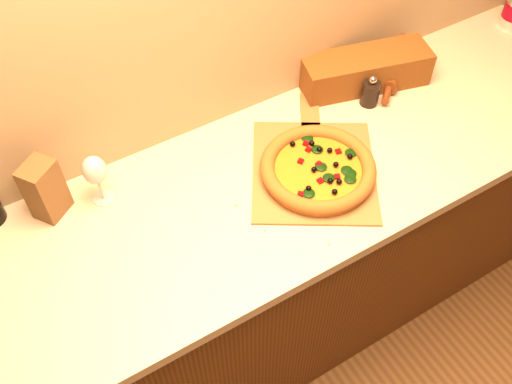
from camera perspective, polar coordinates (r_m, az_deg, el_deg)
name	(u,v)px	position (r m, az deg, el deg)	size (l,w,h in m)	color
cabinet	(245,277)	(2.09, -1.09, -8.48)	(2.80, 0.65, 0.86)	#43290E
countertop	(243,200)	(1.72, -1.31, -0.79)	(2.84, 0.68, 0.04)	#C2B097
pizza_peel	(313,166)	(1.78, 5.75, 2.57)	(0.54, 0.59, 0.01)	brown
pizza	(318,169)	(1.74, 6.21, 2.33)	(0.35, 0.35, 0.05)	#B96F2E
pepper_grinder	(370,92)	(1.99, 11.36, 9.74)	(0.06, 0.06, 0.12)	black
rolling_pin	(396,63)	(2.16, 13.78, 12.37)	(0.34, 0.30, 0.06)	#512A0D
bread_bag	(365,70)	(2.06, 10.85, 11.91)	(0.45, 0.15, 0.12)	brown
wine_glass	(95,171)	(1.66, -15.82, 2.01)	(0.07, 0.07, 0.17)	silver
paper_bag	(45,190)	(1.70, -20.37, 0.23)	(0.09, 0.08, 0.19)	brown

